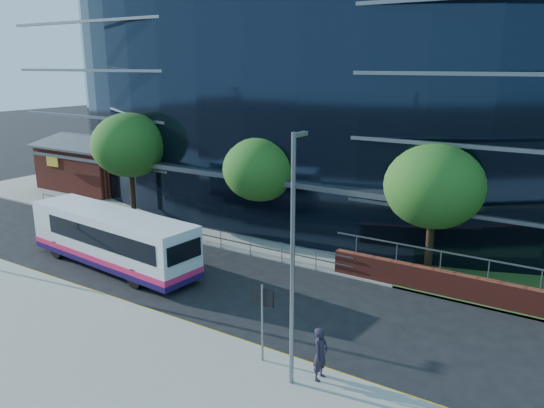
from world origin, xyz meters
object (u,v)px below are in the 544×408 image
Objects in this scene: streetlight_east at (293,256)px; pedestrian at (321,354)px; tree_far_b at (260,169)px; tree_far_c at (434,187)px; tree_far_a at (129,145)px; brick_pavilion at (97,165)px; street_sign at (262,307)px; city_bus at (113,239)px.

streetlight_east is 3.53m from pedestrian.
tree_far_b is 0.93× the size of tree_far_c.
streetlight_east reaches higher than pedestrian.
tree_far_a is 1.15× the size of tree_far_b.
street_sign is at bearing -29.65° from brick_pavilion.
pedestrian is at bearing -91.75° from tree_far_c.
pedestrian is at bearing 43.99° from streetlight_east.
tree_far_c is 0.61× the size of city_bus.
brick_pavilion is 10.48m from tree_far_a.
tree_far_b reaches higher than city_bus.
brick_pavilion is 19.55m from tree_far_b.
tree_far_b is 0.57× the size of city_bus.
tree_far_b reaches higher than street_sign.
street_sign is 2.80m from streetlight_east.
brick_pavilion is 19.08m from city_bus.
tree_far_c reaches higher than pedestrian.
tree_far_b is 3.39× the size of pedestrian.
city_bus is at bearing -49.03° from tree_far_a.
street_sign is at bearing -103.29° from tree_far_c.
tree_far_a is 10.03m from tree_far_b.
tree_far_a is at bearing 149.54° from streetlight_east.
streetlight_east is (-1.00, -11.17, -0.10)m from tree_far_c.
pedestrian is at bearing -27.64° from brick_pavilion.
tree_far_c is 11.22m from streetlight_east.
tree_far_a reaches higher than tree_far_b.
tree_far_a is at bearing -26.55° from brick_pavilion.
street_sign is at bearing -12.29° from city_bus.
tree_far_c is at bearing 76.71° from street_sign.
streetlight_east is at bearing -30.46° from tree_far_a.
tree_far_a is 9.96m from city_bus.
brick_pavilion is at bearing 153.45° from tree_far_a.
streetlight_east is at bearing 133.19° from pedestrian.
city_bus is (-13.85, -7.09, -3.03)m from tree_far_c.
tree_far_b is at bearing 127.63° from streetlight_east.
brick_pavilion reaches higher than pedestrian.
brick_pavilion is 0.80× the size of city_bus.
pedestrian is (13.53, -3.43, -0.47)m from city_bus.
city_bus is at bearing 162.85° from street_sign.
tree_far_a reaches higher than brick_pavilion.
tree_far_c is at bearing 31.96° from city_bus.
city_bus is 13.96m from pedestrian.
streetlight_east reaches higher than street_sign.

